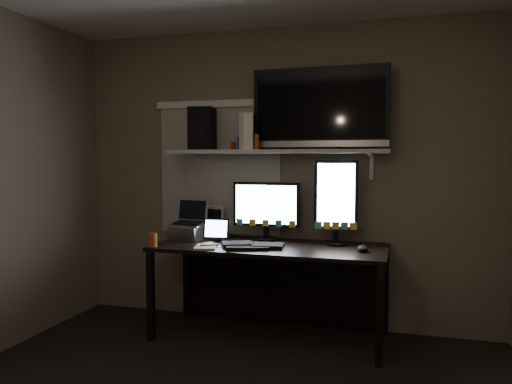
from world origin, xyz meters
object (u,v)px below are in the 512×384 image
at_px(tablet, 217,230).
at_px(keyboard, 253,245).
at_px(game_console, 249,132).
at_px(cup, 153,240).
at_px(monitor_landscape, 266,211).
at_px(mouse, 362,248).
at_px(monitor_portrait, 336,202).
at_px(tv, 320,108).
at_px(desk, 273,264).
at_px(speaker, 202,129).
at_px(laptop, 188,220).

bearing_deg(tablet, keyboard, -29.99).
xyz_separation_m(keyboard, game_console, (-0.13, 0.32, 0.88)).
height_order(tablet, cup, tablet).
height_order(monitor_landscape, mouse, monitor_landscape).
relative_size(monitor_portrait, tv, 0.63).
relative_size(cup, tv, 0.10).
distance_m(desk, speaker, 1.28).
distance_m(laptop, cup, 0.42).
relative_size(monitor_landscape, game_console, 1.91).
distance_m(desk, keyboard, 0.32).
height_order(tv, speaker, tv).
height_order(monitor_portrait, tv, tv).
height_order(monitor_portrait, keyboard, monitor_portrait).
relative_size(keyboard, speaker, 1.39).
height_order(mouse, tv, tv).
relative_size(cup, game_console, 0.35).
xyz_separation_m(monitor_portrait, mouse, (0.23, -0.22, -0.32)).
height_order(desk, speaker, speaker).
bearing_deg(keyboard, cup, 178.31).
height_order(monitor_landscape, tablet, monitor_landscape).
relative_size(mouse, cup, 1.18).
relative_size(mouse, game_console, 0.41).
bearing_deg(laptop, speaker, 54.30).
height_order(monitor_landscape, laptop, monitor_landscape).
distance_m(mouse, tv, 1.15).
bearing_deg(cup, laptop, 72.63).
bearing_deg(tv, speaker, -174.82).
relative_size(mouse, laptop, 0.37).
bearing_deg(monitor_landscape, desk, -47.37).
xyz_separation_m(mouse, tablet, (-1.18, 0.11, 0.07)).
distance_m(keyboard, cup, 0.77).
bearing_deg(speaker, monitor_portrait, -8.39).
bearing_deg(desk, monitor_landscape, 131.98).
height_order(desk, monitor_landscape, monitor_landscape).
height_order(cup, speaker, speaker).
xyz_separation_m(monitor_landscape, mouse, (0.81, -0.27, -0.23)).
relative_size(monitor_landscape, keyboard, 1.15).
distance_m(keyboard, speaker, 1.09).
height_order(tv, game_console, tv).
relative_size(monitor_landscape, laptop, 1.73).
bearing_deg(monitor_landscape, cup, -144.78).
xyz_separation_m(tablet, laptop, (-0.27, 0.03, 0.07)).
bearing_deg(tv, monitor_portrait, -22.44).
bearing_deg(mouse, keyboard, 167.91).
height_order(monitor_landscape, cup, monitor_landscape).
relative_size(monitor_portrait, speaker, 1.92).
bearing_deg(monitor_portrait, speaker, 174.71).
relative_size(desk, cup, 17.46).
bearing_deg(speaker, cup, -121.44).
xyz_separation_m(tablet, cup, (-0.39, -0.36, -0.04)).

